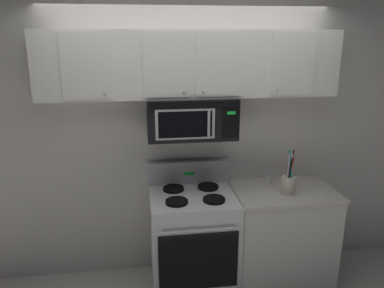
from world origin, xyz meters
TOP-DOWN VIEW (x-y plane):
  - back_wall at (0.00, 0.79)m, footprint 5.20×0.10m
  - stove_range at (0.00, 0.42)m, footprint 0.76×0.69m
  - over_range_microwave at (-0.00, 0.54)m, footprint 0.76×0.43m
  - upper_cabinets at (-0.00, 0.57)m, footprint 2.50×0.36m
  - counter_segment at (0.84, 0.43)m, footprint 0.93×0.65m
  - utensil_crock_cream at (0.84, 0.34)m, footprint 0.13×0.13m
  - salt_shaker at (0.75, 0.60)m, footprint 0.05×0.05m

SIDE VIEW (x-z plane):
  - counter_segment at x=0.84m, z-range 0.00..0.90m
  - stove_range at x=0.00m, z-range -0.09..1.03m
  - salt_shaker at x=0.75m, z-range 0.90..0.99m
  - utensil_crock_cream at x=0.84m, z-range 0.81..1.21m
  - back_wall at x=0.00m, z-range 0.00..2.70m
  - over_range_microwave at x=0.00m, z-range 1.40..1.75m
  - upper_cabinets at x=0.00m, z-range 1.75..2.30m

